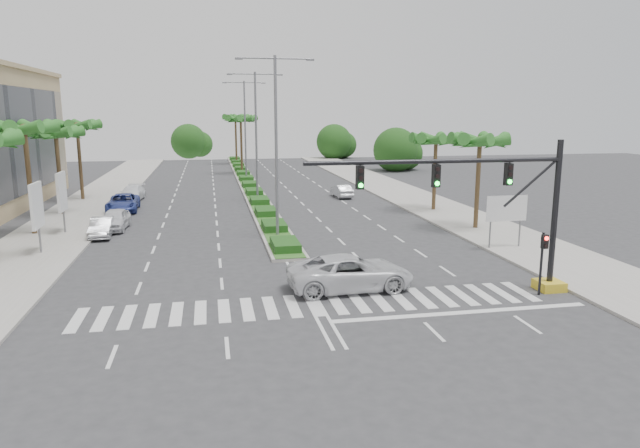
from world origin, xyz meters
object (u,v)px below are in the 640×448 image
object	(u,v)px
car_parked_b	(102,227)
car_parked_c	(123,203)
car_parked_d	(132,193)
car_crossing	(351,273)
car_parked_a	(115,219)
car_right	(342,191)

from	to	relation	value
car_parked_b	car_parked_c	bearing A→B (deg)	87.48
car_parked_b	car_parked_c	world-z (taller)	car_parked_c
car_parked_d	car_crossing	world-z (taller)	car_crossing
car_parked_a	car_parked_c	size ratio (longest dim) A/B	0.82
car_parked_b	car_parked_d	size ratio (longest dim) A/B	0.83
car_right	car_parked_d	bearing A→B (deg)	-8.54
car_parked_c	car_right	size ratio (longest dim) A/B	1.39
car_parked_d	car_right	size ratio (longest dim) A/B	1.24
car_parked_d	car_right	xyz separation A→B (m)	(20.30, -1.86, -0.06)
car_parked_b	car_right	xyz separation A→B (m)	(20.30, 14.59, -0.02)
car_parked_c	car_right	distance (m)	20.76
car_parked_a	car_right	xyz separation A→B (m)	(19.79, 12.30, -0.11)
car_parked_a	car_parked_b	size ratio (longest dim) A/B	1.11
car_parked_c	car_crossing	bearing A→B (deg)	-62.60
car_parked_a	car_right	world-z (taller)	car_parked_a
car_parked_b	car_right	size ratio (longest dim) A/B	1.03
car_parked_b	car_parked_a	bearing A→B (deg)	74.92
car_crossing	car_parked_a	bearing A→B (deg)	35.56
car_parked_b	car_parked_c	xyz separation A→B (m)	(0.00, 10.27, 0.09)
car_parked_c	car_right	world-z (taller)	car_parked_c
car_parked_a	car_right	bearing A→B (deg)	34.71
car_parked_a	car_parked_d	xyz separation A→B (m)	(-0.51, 14.16, -0.05)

